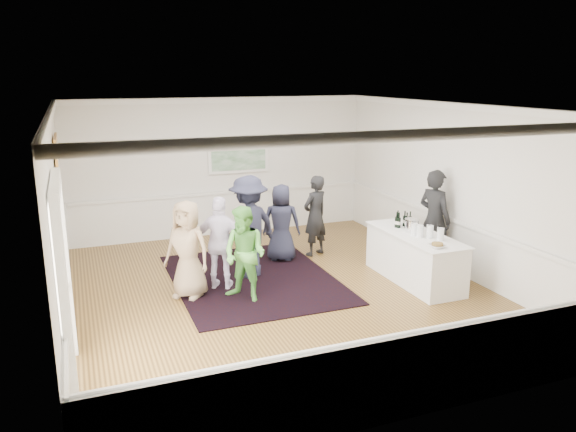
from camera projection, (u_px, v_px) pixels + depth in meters
name	position (u px, v px, depth m)	size (l,w,h in m)	color
floor	(282.00, 292.00, 9.83)	(8.00, 8.00, 0.00)	olive
ceiling	(281.00, 106.00, 9.04)	(7.00, 8.00, 0.02)	white
wall_left	(58.00, 222.00, 8.21)	(0.02, 8.00, 3.20)	white
wall_right	(454.00, 188.00, 10.66)	(0.02, 8.00, 3.20)	white
wall_back	(221.00, 167.00, 13.05)	(7.00, 0.02, 3.20)	white
wall_front	(416.00, 283.00, 5.82)	(7.00, 0.02, 3.20)	white
wainscoting	(282.00, 265.00, 9.71)	(7.00, 8.00, 1.00)	white
mirror	(61.00, 192.00, 9.36)	(0.05, 1.25, 1.85)	#C48639
doorway	(63.00, 276.00, 6.56)	(0.10, 1.78, 2.56)	white
landscape_painting	(238.00, 159.00, 13.10)	(1.44, 0.06, 0.66)	white
area_rug	(253.00, 278.00, 10.45)	(2.86, 3.75, 0.02)	black
serving_table	(414.00, 257.00, 10.25)	(0.85, 2.22, 0.90)	white
bartender	(434.00, 219.00, 10.83)	(0.71, 0.47, 1.95)	black
guest_tan	(187.00, 249.00, 9.43)	(0.82, 0.54, 1.68)	#9E8262
guest_green	(245.00, 254.00, 9.30)	(0.78, 0.61, 1.61)	#5BB146
guest_lilac	(221.00, 243.00, 9.80)	(0.98, 0.41, 1.67)	white
guest_dark_a	(249.00, 227.00, 10.35)	(1.24, 0.71, 1.92)	#1F2033
guest_dark_b	(315.00, 216.00, 11.65)	(0.62, 0.41, 1.69)	black
guest_navy	(281.00, 223.00, 11.32)	(0.77, 0.50, 1.58)	#1F2033
wine_bottles	(403.00, 219.00, 10.57)	(0.34, 0.27, 0.31)	black
juice_pitchers	(426.00, 231.00, 9.86)	(0.36, 0.55, 0.24)	#70C245
ice_bucket	(412.00, 226.00, 10.24)	(0.26, 0.26, 0.24)	silver
nut_bowl	(437.00, 245.00, 9.33)	(0.26, 0.26, 0.08)	white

